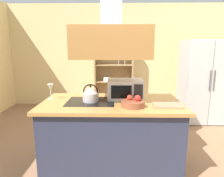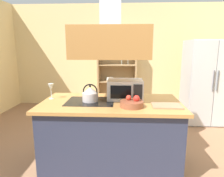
{
  "view_description": "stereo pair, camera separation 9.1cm",
  "coord_description": "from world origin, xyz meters",
  "px_view_note": "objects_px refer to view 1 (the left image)",
  "views": [
    {
      "loc": [
        -0.09,
        -2.54,
        1.57
      ],
      "look_at": [
        -0.14,
        0.28,
        1.0
      ],
      "focal_mm": 32.2,
      "sensor_mm": 36.0,
      "label": 1
    },
    {
      "loc": [
        0.0,
        -2.54,
        1.57
      ],
      "look_at": [
        -0.14,
        0.28,
        1.0
      ],
      "focal_mm": 32.2,
      "sensor_mm": 36.0,
      "label": 2
    }
  ],
  "objects_px": {
    "microwave": "(125,89)",
    "wine_glass_on_counter": "(50,88)",
    "kettle": "(91,94)",
    "dish_cabinet": "(114,78)",
    "fruit_bowl": "(133,103)",
    "refrigerator": "(203,81)",
    "cutting_board": "(167,105)"
  },
  "relations": [
    {
      "from": "dish_cabinet",
      "to": "cutting_board",
      "type": "relative_size",
      "value": 5.12
    },
    {
      "from": "wine_glass_on_counter",
      "to": "fruit_bowl",
      "type": "xyz_separation_m",
      "value": [
        1.06,
        -0.32,
        -0.11
      ]
    },
    {
      "from": "dish_cabinet",
      "to": "kettle",
      "type": "xyz_separation_m",
      "value": [
        -0.26,
        -2.86,
        0.23
      ]
    },
    {
      "from": "microwave",
      "to": "wine_glass_on_counter",
      "type": "relative_size",
      "value": 2.23
    },
    {
      "from": "dish_cabinet",
      "to": "fruit_bowl",
      "type": "bearing_deg",
      "value": -85.12
    },
    {
      "from": "refrigerator",
      "to": "cutting_board",
      "type": "distance_m",
      "value": 2.36
    },
    {
      "from": "dish_cabinet",
      "to": "microwave",
      "type": "distance_m",
      "value": 2.72
    },
    {
      "from": "kettle",
      "to": "wine_glass_on_counter",
      "type": "height_order",
      "value": "kettle"
    },
    {
      "from": "cutting_board",
      "to": "microwave",
      "type": "relative_size",
      "value": 0.74
    },
    {
      "from": "cutting_board",
      "to": "wine_glass_on_counter",
      "type": "xyz_separation_m",
      "value": [
        -1.47,
        0.28,
        0.14
      ]
    },
    {
      "from": "refrigerator",
      "to": "wine_glass_on_counter",
      "type": "height_order",
      "value": "refrigerator"
    },
    {
      "from": "microwave",
      "to": "wine_glass_on_counter",
      "type": "xyz_separation_m",
      "value": [
        -0.99,
        -0.05,
        0.02
      ]
    },
    {
      "from": "microwave",
      "to": "kettle",
      "type": "bearing_deg",
      "value": -160.92
    },
    {
      "from": "kettle",
      "to": "fruit_bowl",
      "type": "relative_size",
      "value": 0.83
    },
    {
      "from": "fruit_bowl",
      "to": "wine_glass_on_counter",
      "type": "bearing_deg",
      "value": 163.07
    },
    {
      "from": "wine_glass_on_counter",
      "to": "microwave",
      "type": "bearing_deg",
      "value": 2.61
    },
    {
      "from": "refrigerator",
      "to": "kettle",
      "type": "distance_m",
      "value": 2.85
    },
    {
      "from": "wine_glass_on_counter",
      "to": "kettle",
      "type": "bearing_deg",
      "value": -11.3
    },
    {
      "from": "kettle",
      "to": "cutting_board",
      "type": "relative_size",
      "value": 0.66
    },
    {
      "from": "dish_cabinet",
      "to": "microwave",
      "type": "height_order",
      "value": "dish_cabinet"
    },
    {
      "from": "kettle",
      "to": "fruit_bowl",
      "type": "height_order",
      "value": "kettle"
    },
    {
      "from": "dish_cabinet",
      "to": "microwave",
      "type": "relative_size",
      "value": 3.78
    },
    {
      "from": "dish_cabinet",
      "to": "fruit_bowl",
      "type": "relative_size",
      "value": 6.4
    },
    {
      "from": "cutting_board",
      "to": "microwave",
      "type": "height_order",
      "value": "microwave"
    },
    {
      "from": "refrigerator",
      "to": "dish_cabinet",
      "type": "height_order",
      "value": "dish_cabinet"
    },
    {
      "from": "dish_cabinet",
      "to": "kettle",
      "type": "bearing_deg",
      "value": -95.15
    },
    {
      "from": "dish_cabinet",
      "to": "cutting_board",
      "type": "distance_m",
      "value": 3.11
    },
    {
      "from": "cutting_board",
      "to": "dish_cabinet",
      "type": "bearing_deg",
      "value": 102.46
    },
    {
      "from": "wine_glass_on_counter",
      "to": "cutting_board",
      "type": "bearing_deg",
      "value": -10.96
    },
    {
      "from": "cutting_board",
      "to": "microwave",
      "type": "distance_m",
      "value": 0.6
    },
    {
      "from": "refrigerator",
      "to": "wine_glass_on_counter",
      "type": "bearing_deg",
      "value": -148.04
    },
    {
      "from": "refrigerator",
      "to": "microwave",
      "type": "bearing_deg",
      "value": -136.45
    }
  ]
}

